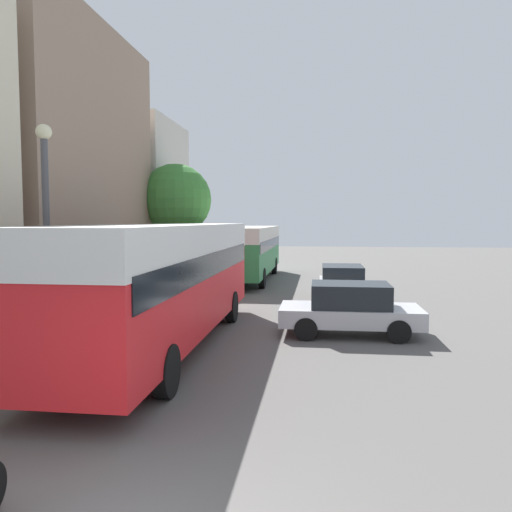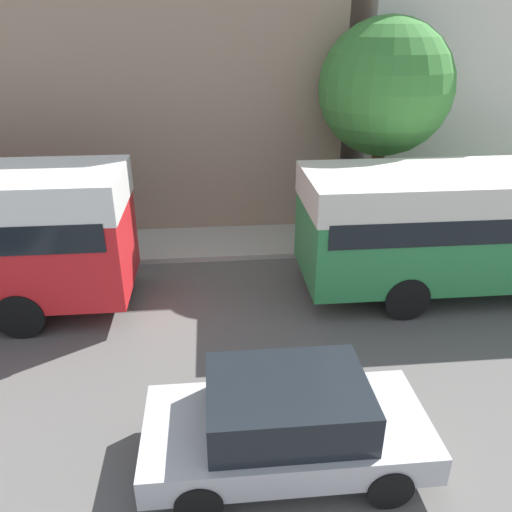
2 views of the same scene
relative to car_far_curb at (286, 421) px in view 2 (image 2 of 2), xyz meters
name	(u,v)px [view 2 (image 2 of 2)]	position (x,y,z in m)	size (l,w,h in m)	color
building_midblock	(171,39)	(-11.64, -1.99, 4.69)	(5.02, 9.91, 10.88)	gray
building_far_terrace	(440,71)	(-11.81, 6.93, 3.67)	(5.38, 6.43, 8.85)	beige
car_far_curb	(286,421)	(0.00, 0.00, 0.00)	(1.93, 4.08, 1.44)	#B7B7BC
street_tree	(385,89)	(-8.13, 3.79, 3.57)	(3.57, 3.57, 5.98)	brown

